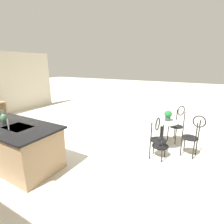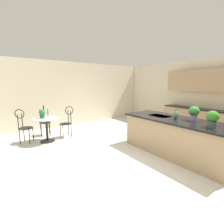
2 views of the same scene
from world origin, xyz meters
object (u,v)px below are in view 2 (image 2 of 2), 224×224
object	(u,v)px
bistro_table	(47,128)
potted_plant_counter_far	(212,118)
chair_toward_desk	(45,119)
chair_near_window	(67,120)
chair_by_island	(24,124)
potted_plant_counter_near	(194,112)
vase_on_counter	(176,115)
potted_plant_on_table	(42,113)

from	to	relation	value
bistro_table	potted_plant_counter_far	bearing A→B (deg)	31.29
bistro_table	chair_toward_desk	bearing A→B (deg)	170.70
chair_near_window	bistro_table	bearing A→B (deg)	-83.19
chair_by_island	potted_plant_counter_near	size ratio (longest dim) A/B	3.02
bistro_table	chair_by_island	xyz separation A→B (m)	(-0.30, -0.59, 0.13)
chair_near_window	potted_plant_counter_near	bearing A→B (deg)	30.31
chair_near_window	vase_on_counter	xyz separation A→B (m)	(2.93, 1.72, 0.46)
chair_toward_desk	potted_plant_on_table	world-z (taller)	chair_toward_desk
chair_by_island	potted_plant_counter_far	xyz separation A→B (m)	(4.05, 2.87, 0.54)
bistro_table	potted_plant_counter_far	xyz separation A→B (m)	(3.75, 2.28, 0.67)
potted_plant_counter_near	potted_plant_counter_far	world-z (taller)	potted_plant_counter_near
chair_near_window	potted_plant_counter_far	xyz separation A→B (m)	(3.83, 1.60, 0.54)
chair_toward_desk	potted_plant_counter_far	xyz separation A→B (m)	(4.51, 2.15, 0.54)
chair_by_island	chair_toward_desk	bearing A→B (deg)	122.98
bistro_table	chair_near_window	xyz separation A→B (m)	(-0.08, 0.68, 0.13)
bistro_table	vase_on_counter	world-z (taller)	vase_on_counter
chair_by_island	chair_near_window	bearing A→B (deg)	80.22
bistro_table	chair_near_window	world-z (taller)	chair_near_window
potted_plant_on_table	potted_plant_counter_near	bearing A→B (deg)	38.93
chair_near_window	potted_plant_counter_near	xyz separation A→B (m)	(3.28, 1.92, 0.54)
chair_near_window	potted_plant_counter_far	distance (m)	4.18
potted_plant_on_table	potted_plant_counter_far	xyz separation A→B (m)	(3.86, 2.36, 0.22)
chair_by_island	bistro_table	bearing A→B (deg)	62.99
bistro_table	potted_plant_counter_near	world-z (taller)	potted_plant_counter_near
chair_near_window	chair_by_island	size ratio (longest dim) A/B	1.00
bistro_table	chair_by_island	bearing A→B (deg)	-117.01
potted_plant_counter_near	vase_on_counter	xyz separation A→B (m)	(-0.35, -0.19, -0.09)
chair_near_window	potted_plant_counter_near	size ratio (longest dim) A/B	3.02
chair_toward_desk	potted_plant_counter_near	xyz separation A→B (m)	(3.96, 2.47, 0.54)
bistro_table	potted_plant_counter_far	distance (m)	4.44
potted_plant_on_table	potted_plant_counter_near	distance (m)	4.27
bistro_table	potted_plant_counter_near	size ratio (longest dim) A/B	2.32
potted_plant_counter_near	chair_near_window	bearing A→B (deg)	-149.69
bistro_table	potted_plant_on_table	xyz separation A→B (m)	(-0.12, -0.08, 0.45)
potted_plant_counter_near	potted_plant_counter_far	bearing A→B (deg)	-30.37
potted_plant_counter_far	chair_toward_desk	bearing A→B (deg)	-154.50
chair_toward_desk	vase_on_counter	size ratio (longest dim) A/B	3.62
potted_plant_counter_far	chair_by_island	bearing A→B (deg)	-144.69
bistro_table	potted_plant_on_table	world-z (taller)	potted_plant_on_table
chair_by_island	vase_on_counter	bearing A→B (deg)	43.58
vase_on_counter	potted_plant_counter_near	bearing A→B (deg)	28.89
potted_plant_on_table	potted_plant_counter_near	size ratio (longest dim) A/B	0.78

